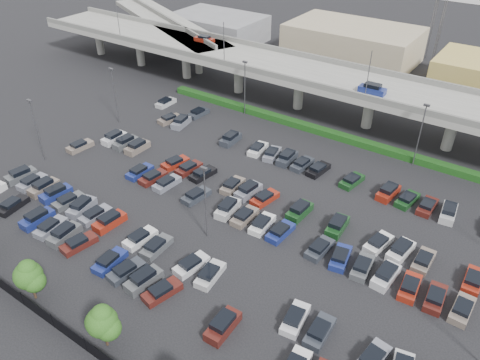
% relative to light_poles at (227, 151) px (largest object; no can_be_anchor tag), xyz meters
% --- Properties ---
extents(ground, '(280.00, 280.00, 0.00)m').
position_rel_light_poles_xyz_m(ground, '(4.13, -2.00, -6.24)').
color(ground, black).
extents(overpass, '(150.00, 13.00, 15.80)m').
position_rel_light_poles_xyz_m(overpass, '(3.91, 30.00, 0.73)').
color(overpass, gray).
rests_on(overpass, ground).
extents(on_ramp, '(50.93, 30.13, 8.80)m').
position_rel_light_poles_xyz_m(on_ramp, '(-47.98, 41.05, 0.62)').
color(on_ramp, gray).
rests_on(on_ramp, ground).
extents(hedge, '(66.00, 1.60, 1.10)m').
position_rel_light_poles_xyz_m(hedge, '(4.13, 23.00, -5.69)').
color(hedge, '#153710').
rests_on(hedge, ground).
extents(fence, '(70.00, 0.10, 2.00)m').
position_rel_light_poles_xyz_m(fence, '(4.07, -30.00, -5.34)').
color(fence, black).
rests_on(fence, ground).
extents(tree_row, '(65.07, 3.66, 5.94)m').
position_rel_light_poles_xyz_m(tree_row, '(4.83, -28.53, -2.72)').
color(tree_row, '#332316').
rests_on(tree_row, ground).
extents(parked_cars, '(62.89, 41.61, 1.67)m').
position_rel_light_poles_xyz_m(parked_cars, '(4.26, -5.99, -5.61)').
color(parked_cars, white).
rests_on(parked_cars, ground).
extents(light_poles, '(66.90, 48.38, 10.30)m').
position_rel_light_poles_xyz_m(light_poles, '(0.00, 0.00, 0.00)').
color(light_poles, '#48484D').
rests_on(light_poles, ground).
extents(distant_buildings, '(138.00, 24.00, 9.00)m').
position_rel_light_poles_xyz_m(distant_buildings, '(16.50, 59.81, -2.49)').
color(distant_buildings, slate).
rests_on(distant_buildings, ground).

